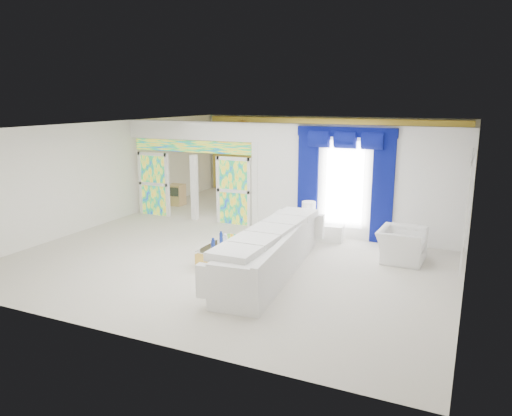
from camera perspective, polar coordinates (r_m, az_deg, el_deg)
The scene contains 22 objects.
floor at distance 13.15m, azimuth 0.98°, elevation -3.51°, with size 12.00×12.00×0.00m, color #B7AF9E.
dividing_wall at distance 13.09m, azimuth 11.46°, elevation 2.90°, with size 5.70×0.18×3.00m, color white.
dividing_header at distance 14.88m, azimuth -7.63°, elevation 8.96°, with size 4.30×0.18×0.55m, color white.
stained_panel_left at distance 15.88m, azimuth -11.82°, elevation 2.76°, with size 0.95×0.04×2.00m, color #994C3F.
stained_panel_right at distance 14.39m, azimuth -2.61°, elevation 2.00°, with size 0.95×0.04×2.00m, color #994C3F.
stained_transom at distance 14.91m, azimuth -7.58°, elevation 7.13°, with size 4.00×0.05×0.35m, color #994C3F.
window_pane at distance 13.06m, azimuth 10.28°, elevation 2.71°, with size 1.00×0.02×2.30m, color white.
blue_drape_left at distance 13.31m, azimuth 6.07°, elevation 2.81°, with size 0.55×0.10×2.80m, color #030B45.
blue_drape_right at distance 12.83m, azimuth 14.56°, elevation 2.10°, with size 0.55×0.10×2.80m, color #030B45.
blue_pelmet at distance 12.87m, azimuth 10.49°, elevation 8.70°, with size 2.60×0.12×0.25m, color #030B45.
wall_mirror at distance 10.79m, azimuth 23.51°, elevation 0.28°, with size 0.04×2.70×1.90m, color white.
gold_curtains at distance 18.32m, azimuth 8.44°, elevation 5.78°, with size 9.70×0.12×2.90m, color gold.
white_sofa at distance 10.53m, azimuth 1.79°, elevation -5.22°, with size 0.97×4.55×0.87m, color silver.
coffee_table at distance 11.42m, azimuth -3.91°, elevation -5.12°, with size 0.54×1.63×0.36m, color gold.
console_table at distance 13.05m, azimuth 7.34°, elevation -2.77°, with size 1.28×0.40×0.43m, color white.
table_lamp at distance 13.02m, azimuth 6.15°, elevation -0.49°, with size 0.36×0.36×0.58m, color white.
armchair at distance 11.76m, azimuth 16.59°, elevation -4.13°, with size 1.15×1.01×0.75m, color silver.
grand_piano at distance 17.05m, azimuth 0.39°, elevation 1.89°, with size 1.41×1.85×0.94m, color black.
piano_bench at distance 15.70m, azimuth -2.00°, elevation -0.24°, with size 0.92×0.36×0.31m, color black.
tv_console at distance 17.30m, azimuth -9.24°, elevation 1.54°, with size 0.51×0.46×0.74m, color tan.
chandelier at distance 16.71m, azimuth -1.58°, elevation 9.21°, with size 0.60×0.60×0.60m, color gold.
decanters at distance 11.29m, azimuth -4.30°, elevation -3.86°, with size 0.20×0.85×0.24m.
Camera 1 is at (5.04, -11.58, 3.68)m, focal length 34.33 mm.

